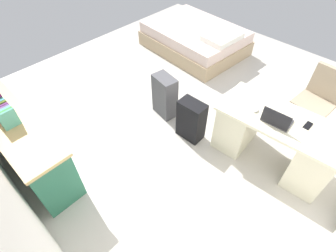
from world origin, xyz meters
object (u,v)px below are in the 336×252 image
at_px(desk, 274,139).
at_px(suitcase_spare_grey, 165,96).
at_px(office_chair, 314,105).
at_px(cell_phone_near_laptop, 308,126).
at_px(bed, 195,39).
at_px(laptop, 277,120).
at_px(suitcase_black, 191,120).
at_px(computer_mouse, 256,110).
at_px(credenza, 23,143).

xyz_separation_m(desk, suitcase_spare_grey, (1.59, 0.30, -0.05)).
xyz_separation_m(desk, office_chair, (-0.10, -0.92, 0.04)).
xyz_separation_m(desk, cell_phone_near_laptop, (-0.24, -0.09, 0.35)).
bearing_deg(bed, office_chair, 167.45).
distance_m(desk, laptop, 0.41).
bearing_deg(laptop, office_chair, -97.66).
bearing_deg(bed, suitcase_black, 128.31).
height_order(office_chair, suitcase_spare_grey, office_chair).
height_order(office_chair, computer_mouse, office_chair).
bearing_deg(cell_phone_near_laptop, suitcase_spare_grey, 13.33).
xyz_separation_m(suitcase_black, suitcase_spare_grey, (0.59, -0.09, 0.03)).
bearing_deg(suitcase_black, bed, -53.72).
height_order(laptop, computer_mouse, laptop).
bearing_deg(computer_mouse, cell_phone_near_laptop, -165.45).
relative_size(credenza, bed, 0.90).
bearing_deg(bed, cell_phone_near_laptop, 152.88).
relative_size(bed, cell_phone_near_laptop, 14.65).
bearing_deg(desk, cell_phone_near_laptop, -158.79).
bearing_deg(cell_phone_near_laptop, credenza, 44.29).
bearing_deg(suitcase_black, suitcase_spare_grey, -10.69).
xyz_separation_m(credenza, suitcase_spare_grey, (-0.58, -1.86, -0.05)).
distance_m(desk, cell_phone_near_laptop, 0.44).
distance_m(desk, computer_mouse, 0.48).
xyz_separation_m(office_chair, laptop, (0.14, 1.03, 0.35)).
xyz_separation_m(suitcase_spare_grey, computer_mouse, (-1.29, -0.21, 0.41)).
relative_size(suitcase_spare_grey, cell_phone_near_laptop, 4.89).
height_order(suitcase_spare_grey, computer_mouse, computer_mouse).
xyz_separation_m(office_chair, bed, (2.59, -0.58, -0.18)).
xyz_separation_m(credenza, computer_mouse, (-1.86, -2.08, 0.35)).
relative_size(credenza, laptop, 5.54).
relative_size(desk, computer_mouse, 14.83).
xyz_separation_m(suitcase_black, laptop, (-0.96, -0.28, 0.47)).
height_order(suitcase_black, laptop, laptop).
relative_size(office_chair, laptop, 2.89).
relative_size(suitcase_spare_grey, computer_mouse, 6.65).
bearing_deg(bed, laptop, 146.74).
distance_m(credenza, computer_mouse, 2.81).
bearing_deg(credenza, desk, -134.93).
bearing_deg(credenza, cell_phone_near_laptop, -136.77).
bearing_deg(suitcase_black, laptop, -165.67).
bearing_deg(suitcase_spare_grey, office_chair, -134.99).
distance_m(credenza, laptop, 2.98).
bearing_deg(bed, desk, 149.01).
xyz_separation_m(desk, suitcase_black, (1.00, 0.39, -0.08)).
relative_size(suitcase_black, computer_mouse, 6.05).
bearing_deg(office_chair, suitcase_black, 50.10).
bearing_deg(desk, laptop, 70.89).
height_order(credenza, cell_phone_near_laptop, credenza).
xyz_separation_m(bed, cell_phone_near_laptop, (-2.73, 1.40, 0.48)).
distance_m(office_chair, credenza, 3.83).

